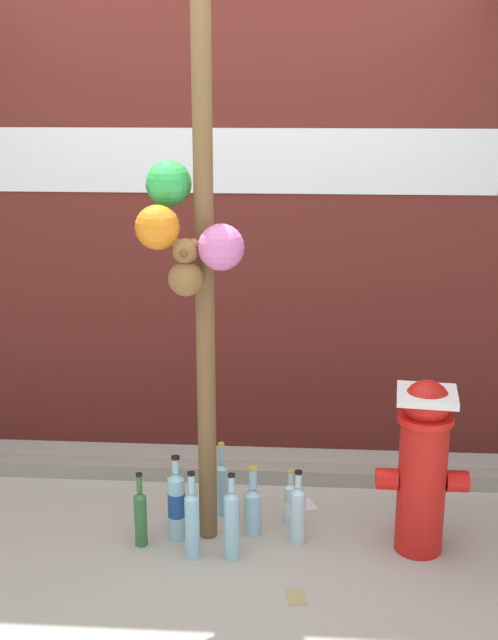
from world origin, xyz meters
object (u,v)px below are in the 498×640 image
memorial_post (194,160)px  bottle_7 (141,516)px  bottle_1 (192,523)px  bottle_6 (290,503)px  bottle_2 (177,504)px  bottle_5 (253,508)px  bottle_4 (222,487)px  bottle_3 (298,513)px  bottle_0 (232,523)px  fire_hydrant (423,463)px

memorial_post → bottle_7: size_ratio=8.11×
bottle_1 → bottle_6: size_ratio=1.50×
bottle_2 → bottle_5: bottle_2 is taller
bottle_4 → bottle_1: bearing=-103.0°
bottle_3 → memorial_post: bearing=-179.9°
bottle_1 → bottle_3: 0.48m
memorial_post → bottle_4: size_ratio=7.67×
bottle_0 → bottle_3: (0.28, 0.15, -0.02)m
bottle_3 → bottle_6: size_ratio=1.28×
fire_hydrant → bottle_2: 1.11m
bottle_3 → bottle_6: bottle_3 is taller
memorial_post → bottle_0: 1.54m
bottle_0 → bottle_6: bearing=51.3°
memorial_post → bottle_2: bearing=-174.7°
bottle_5 → bottle_6: size_ratio=1.23×
bottle_0 → bottle_6: (0.25, 0.31, -0.06)m
bottle_7 → bottle_6: bearing=19.5°
bottle_6 → bottle_7: 0.70m
bottle_1 → bottle_5: (0.25, 0.22, -0.04)m
bottle_2 → bottle_4: 0.30m
fire_hydrant → bottle_3: bearing=177.6°
bottle_2 → bottle_3: (0.55, 0.01, -0.03)m
memorial_post → bottle_6: size_ratio=10.47×
bottle_6 → fire_hydrant: bearing=-17.6°
bottle_2 → bottle_7: bottle_2 is taller
memorial_post → bottle_5: memorial_post is taller
bottle_1 → bottle_2: bearing=121.4°
bottle_1 → bottle_6: bottle_1 is taller
memorial_post → bottle_4: memorial_post is taller
bottle_5 → bottle_6: bottle_5 is taller
bottle_5 → bottle_4: bearing=133.5°
bottle_1 → bottle_7: size_ratio=1.16×
fire_hydrant → bottle_1: fire_hydrant is taller
bottle_3 → bottle_4: bottle_4 is taller
bottle_7 → bottle_0: bearing=-10.2°
bottle_6 → bottle_7: bearing=-160.5°
fire_hydrant → bottle_2: bearing=179.4°
fire_hydrant → bottle_5: bearing=174.0°
bottle_1 → bottle_2: size_ratio=1.00×
memorial_post → fire_hydrant: 1.61m
bottle_1 → bottle_7: bottle_1 is taller
bottle_2 → bottle_4: (0.18, 0.23, -0.03)m
fire_hydrant → bottle_6: fire_hydrant is taller
bottle_6 → bottle_3: bearing=-77.1°
bottle_0 → bottle_5: bearing=69.3°
bottle_3 → bottle_7: (-0.70, -0.07, -0.00)m
memorial_post → bottle_3: memorial_post is taller
fire_hydrant → bottle_6: size_ratio=2.92×
bottle_0 → bottle_7: 0.42m
bottle_2 → bottle_7: bearing=-157.3°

